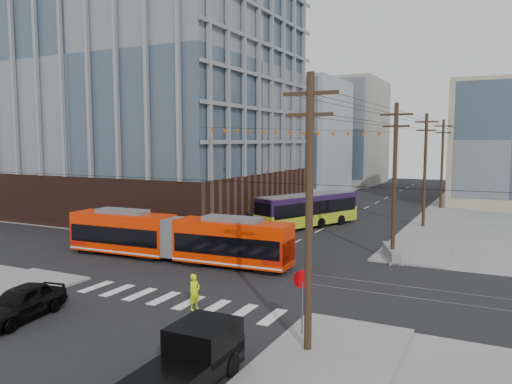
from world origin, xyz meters
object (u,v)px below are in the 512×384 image
Objects in this scene: pickup_truck at (179,367)px; black_sedan at (21,303)px; city_bus at (308,210)px; streetcar at (175,238)px.

black_sedan is (-10.77, 2.53, -0.15)m from pickup_truck.
city_bus is 2.08× the size of pickup_truck.
streetcar is 1.44× the size of city_bus.
black_sedan is at bearing -72.76° from city_bus.
streetcar is 17.46m from city_bus.
black_sedan is (0.29, -12.79, -0.82)m from streetcar.
pickup_truck is at bearing -53.48° from city_bus.
city_bus reaches higher than pickup_truck.
city_bus is 30.07m from black_sedan.
pickup_truck is 11.07m from black_sedan.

